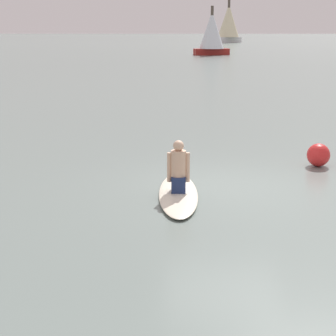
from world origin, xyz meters
TOP-DOWN VIEW (x-y plane):
  - ground_plane at (0.00, 0.00)m, footprint 400.00×400.00m
  - surfboard at (0.73, -0.96)m, footprint 3.13×0.88m
  - person_paddler at (0.73, -0.96)m, footprint 0.35×0.46m
  - sailboat_near_right at (-97.12, 6.59)m, footprint 5.61×5.61m
  - sailboat_far_right at (-53.18, 1.78)m, footprint 3.35×4.09m
  - buoy_marker at (-1.89, 2.39)m, footprint 0.56×0.56m

SIDE VIEW (x-z plane):
  - ground_plane at x=0.00m, z-range 0.00..0.00m
  - surfboard at x=0.73m, z-range 0.00..0.10m
  - buoy_marker at x=-1.89m, z-range 0.00..0.56m
  - person_paddler at x=0.73m, z-range 0.05..1.10m
  - sailboat_far_right at x=-53.18m, z-range -0.15..5.17m
  - sailboat_near_right at x=-97.12m, z-range -0.22..7.56m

